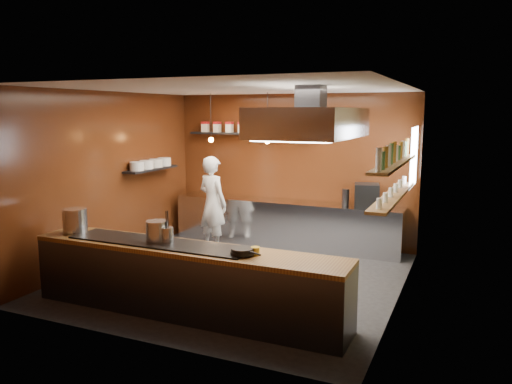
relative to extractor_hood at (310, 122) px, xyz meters
The scene contains 26 objects.
floor 2.85m from the extractor_hood, 162.90° to the left, with size 5.00×5.00×0.00m, color black.
back_wall 3.33m from the extractor_hood, 114.15° to the left, with size 5.00×5.00×0.00m, color #38180A.
left_wall 3.95m from the extractor_hood, behind, with size 5.00×5.00×0.00m, color #38180A.
right_wall 1.62m from the extractor_hood, 18.43° to the left, with size 5.00×5.00×0.00m, color brown.
ceiling 1.45m from the extractor_hood, 162.90° to the left, with size 5.00×5.00×0.00m, color silver.
window_pane 2.47m from the extractor_hood, 61.29° to the left, with size 1.00×1.00×0.00m, color white.
prep_counter 3.54m from the extractor_hood, 116.83° to the left, with size 4.60×0.65×0.90m, color silver.
pass_counter 2.70m from the extractor_hood, 137.38° to the right, with size 4.40×0.72×0.94m.
tin_shelf 3.54m from the extractor_hood, 128.56° to the left, with size 2.60×0.26×0.04m, color black.
plate_shelf 4.02m from the extractor_hood, 158.96° to the left, with size 0.30×1.40×0.04m, color black.
bottle_shelf_upper 1.38m from the extractor_hood, 33.94° to the left, with size 0.26×2.80×0.04m, color brown.
bottle_shelf_lower 1.64m from the extractor_hood, 33.94° to the left, with size 0.26×2.80×0.04m, color brown.
extractor_hood is the anchor object (origin of this frame).
pendant_left 3.44m from the extractor_hood, 142.13° to the left, with size 0.10×0.10×0.95m.
pendant_right 2.60m from the extractor_hood, 125.54° to the left, with size 0.10×0.10×0.95m.
storage_tins 3.44m from the extractor_hood, 126.60° to the left, with size 2.43×0.13×0.22m.
plate_stacks 3.99m from the extractor_hood, 158.96° to the left, with size 0.26×1.16×0.16m.
bottles 1.33m from the extractor_hood, 33.94° to the left, with size 0.06×2.66×0.24m.
wine_glasses 1.59m from the extractor_hood, 33.94° to the left, with size 0.07×2.37×0.13m.
stockpot_large 3.63m from the extractor_hood, 159.12° to the right, with size 0.34×0.34×0.33m, color silver.
stockpot_small 2.54m from the extractor_hood, 146.32° to the right, with size 0.29×0.29×0.27m, color #B6B9BE.
utensil_crock 2.45m from the extractor_hood, 143.23° to the right, with size 0.16×0.16×0.20m, color #B1B3B8.
frying_pan 2.04m from the extractor_hood, 108.62° to the right, with size 0.45×0.30×0.07m.
butter_jar 1.96m from the extractor_hood, 104.28° to the right, with size 0.11×0.11×0.10m, color gold.
espresso_machine 2.91m from the extractor_hood, 83.26° to the left, with size 0.44×0.42×0.44m, color black.
chef 3.37m from the extractor_hood, 145.64° to the left, with size 0.66×0.44×1.82m, color white.
Camera 1 is at (3.37, -6.97, 2.65)m, focal length 35.00 mm.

